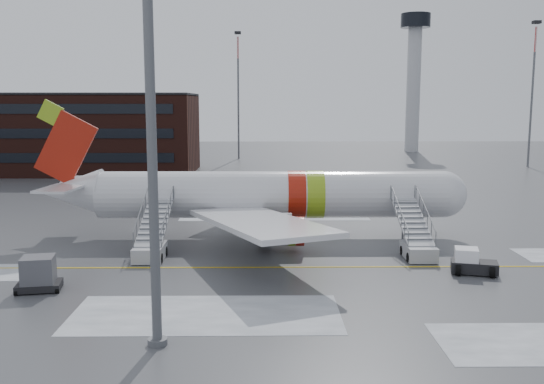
{
  "coord_description": "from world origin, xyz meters",
  "views": [
    {
      "loc": [
        -2.93,
        -40.28,
        10.94
      ],
      "look_at": [
        -2.36,
        6.42,
        4.0
      ],
      "focal_mm": 40.0,
      "sensor_mm": 36.0,
      "label": 1
    }
  ],
  "objects_px": {
    "airliner": "(260,195)",
    "airstair_fwd": "(416,242)",
    "uld_container": "(39,275)",
    "airstair_aft": "(152,242)",
    "pushback_tug": "(471,262)",
    "light_mast_near": "(148,26)"
  },
  "relations": [
    {
      "from": "airstair_aft",
      "to": "pushback_tug",
      "type": "relative_size",
      "value": 2.43
    },
    {
      "from": "airliner",
      "to": "pushback_tug",
      "type": "relative_size",
      "value": 11.06
    },
    {
      "from": "airliner",
      "to": "uld_container",
      "type": "bearing_deg",
      "value": -132.09
    },
    {
      "from": "uld_container",
      "to": "light_mast_near",
      "type": "bearing_deg",
      "value": -44.29
    },
    {
      "from": "pushback_tug",
      "to": "airliner",
      "type": "bearing_deg",
      "value": 141.21
    },
    {
      "from": "pushback_tug",
      "to": "uld_container",
      "type": "distance_m",
      "value": 26.75
    },
    {
      "from": "airliner",
      "to": "light_mast_near",
      "type": "bearing_deg",
      "value": -101.41
    },
    {
      "from": "airstair_fwd",
      "to": "uld_container",
      "type": "distance_m",
      "value": 25.29
    },
    {
      "from": "airstair_aft",
      "to": "uld_container",
      "type": "distance_m",
      "value": 9.29
    },
    {
      "from": "uld_container",
      "to": "light_mast_near",
      "type": "relative_size",
      "value": 0.1
    },
    {
      "from": "airstair_aft",
      "to": "pushback_tug",
      "type": "distance_m",
      "value": 21.83
    },
    {
      "from": "light_mast_near",
      "to": "pushback_tug",
      "type": "bearing_deg",
      "value": 32.03
    },
    {
      "from": "airliner",
      "to": "airstair_aft",
      "type": "relative_size",
      "value": 4.55
    },
    {
      "from": "airstair_fwd",
      "to": "airstair_aft",
      "type": "distance_m",
      "value": 18.89
    },
    {
      "from": "airstair_fwd",
      "to": "airliner",
      "type": "bearing_deg",
      "value": 149.77
    },
    {
      "from": "pushback_tug",
      "to": "light_mast_near",
      "type": "distance_m",
      "value": 25.31
    },
    {
      "from": "airstair_fwd",
      "to": "pushback_tug",
      "type": "bearing_deg",
      "value": -61.05
    },
    {
      "from": "airstair_aft",
      "to": "pushback_tug",
      "type": "height_order",
      "value": "airstair_aft"
    },
    {
      "from": "airliner",
      "to": "airstair_fwd",
      "type": "height_order",
      "value": "airliner"
    },
    {
      "from": "airstair_aft",
      "to": "light_mast_near",
      "type": "relative_size",
      "value": 0.28
    },
    {
      "from": "uld_container",
      "to": "light_mast_near",
      "type": "xyz_separation_m",
      "value": [
        8.35,
        -8.15,
        13.17
      ]
    },
    {
      "from": "airstair_aft",
      "to": "uld_container",
      "type": "bearing_deg",
      "value": -123.95
    }
  ]
}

